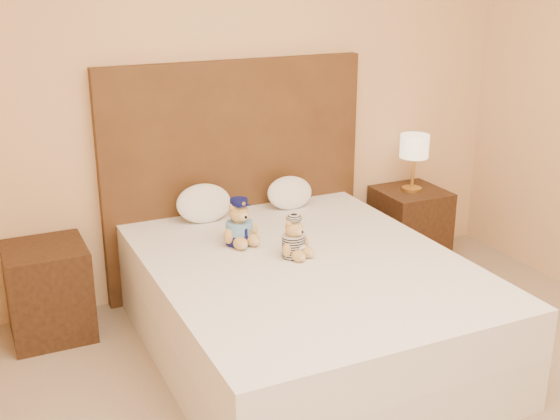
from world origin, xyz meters
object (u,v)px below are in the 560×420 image
object	(u,v)px
teddy_police	(239,222)
pillow_right	(290,191)
pillow_left	(204,202)
lamp	(414,149)
teddy_prisoner	(294,237)
nightstand_left	(49,291)
nightstand_right	(409,227)
bed	(305,307)

from	to	relation	value
teddy_police	pillow_right	world-z (taller)	teddy_police
teddy_police	pillow_left	xyz separation A→B (m)	(-0.05, 0.45, -0.01)
lamp	teddy_police	xyz separation A→B (m)	(-1.48, -0.42, -0.17)
lamp	pillow_left	world-z (taller)	lamp
teddy_prisoner	pillow_left	xyz separation A→B (m)	(-0.25, 0.74, 0.01)
nightstand_left	lamp	distance (m)	2.56
lamp	teddy_prisoner	world-z (taller)	lamp
lamp	teddy_police	bearing A→B (deg)	-164.11
nightstand_left	pillow_right	distance (m)	1.60
teddy_prisoner	lamp	bearing A→B (deg)	7.63
nightstand_right	pillow_right	xyz separation A→B (m)	(-0.94, 0.03, 0.39)
nightstand_right	pillow_left	size ratio (longest dim) A/B	1.57
nightstand_left	teddy_prisoner	world-z (taller)	teddy_prisoner
bed	teddy_prisoner	xyz separation A→B (m)	(-0.03, 0.09, 0.39)
pillow_right	bed	bearing A→B (deg)	-110.29
bed	lamp	distance (m)	1.59
teddy_prisoner	pillow_right	world-z (taller)	teddy_prisoner
lamp	bed	bearing A→B (deg)	-147.38
nightstand_left	pillow_left	bearing A→B (deg)	1.78
nightstand_right	teddy_police	bearing A→B (deg)	-164.11
bed	pillow_left	xyz separation A→B (m)	(-0.28, 0.83, 0.40)
nightstand_left	nightstand_right	xyz separation A→B (m)	(2.50, 0.00, 0.00)
bed	nightstand_right	distance (m)	1.48
bed	teddy_police	xyz separation A→B (m)	(-0.23, 0.38, 0.41)
bed	nightstand_left	xyz separation A→B (m)	(-1.25, 0.80, -0.00)
bed	teddy_police	size ratio (longest dim) A/B	7.52
teddy_police	teddy_prisoner	world-z (taller)	teddy_police
lamp	teddy_police	world-z (taller)	lamp
nightstand_left	teddy_police	distance (m)	1.18
nightstand_right	pillow_right	world-z (taller)	pillow_right
teddy_prisoner	pillow_right	xyz separation A→B (m)	(0.34, 0.74, -0.00)
teddy_police	pillow_right	xyz separation A→B (m)	(0.54, 0.45, -0.02)
nightstand_left	pillow_left	size ratio (longest dim) A/B	1.57
bed	teddy_prisoner	world-z (taller)	teddy_prisoner
lamp	teddy_prisoner	xyz separation A→B (m)	(-1.28, -0.71, -0.19)
bed	teddy_police	distance (m)	0.60
pillow_left	pillow_right	distance (m)	0.59
teddy_police	nightstand_right	bearing A→B (deg)	5.09
teddy_police	teddy_prisoner	size ratio (longest dim) A/B	1.18
pillow_left	bed	bearing A→B (deg)	-71.23
nightstand_right	lamp	world-z (taller)	lamp
pillow_left	pillow_right	xyz separation A→B (m)	(0.59, 0.00, -0.01)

